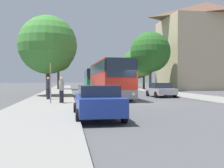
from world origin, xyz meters
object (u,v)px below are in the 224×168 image
at_px(parked_car_right_near, 160,90).
at_px(pedestrian_waiting_far, 61,90).
at_px(parked_car_left_curb, 98,101).
at_px(tree_left_far, 58,58).
at_px(bus_middle, 94,80).
at_px(tree_right_far, 136,64).
at_px(bus_stop_sign, 51,78).
at_px(tree_right_mid, 144,65).
at_px(bus_front, 109,79).
at_px(tree_left_near, 48,45).
at_px(tree_right_near, 150,52).
at_px(pedestrian_waiting_near, 48,88).

relative_size(parked_car_right_near, pedestrian_waiting_far, 2.30).
distance_m(parked_car_left_curb, tree_left_far, 36.48).
bearing_deg(parked_car_right_near, bus_middle, -69.37).
distance_m(bus_middle, tree_right_far, 15.85).
bearing_deg(parked_car_right_near, parked_car_left_curb, 59.16).
distance_m(bus_stop_sign, tree_right_mid, 30.67).
xyz_separation_m(bus_middle, parked_car_right_near, (5.56, -13.99, -1.00)).
distance_m(bus_middle, parked_car_right_near, 15.09).
bearing_deg(pedestrian_waiting_far, parked_car_right_near, 28.24).
height_order(bus_front, tree_left_far, tree_left_far).
bearing_deg(pedestrian_waiting_far, bus_front, 47.72).
bearing_deg(tree_left_near, pedestrian_waiting_far, -79.86).
distance_m(bus_front, tree_left_far, 23.80).
bearing_deg(tree_left_far, tree_right_near, -25.70).
bearing_deg(tree_right_mid, parked_car_left_curb, -109.62).
distance_m(pedestrian_waiting_far, tree_right_far, 36.14).
bearing_deg(parked_car_left_curb, parked_car_right_near, 59.63).
distance_m(parked_car_right_near, bus_stop_sign, 12.87).
xyz_separation_m(bus_middle, parked_car_left_curb, (-2.47, -28.02, -0.96)).
bearing_deg(pedestrian_waiting_far, tree_right_far, 59.46).
xyz_separation_m(bus_front, bus_middle, (-0.10, 14.79, -0.08)).
bearing_deg(tree_right_far, tree_left_far, -165.35).
xyz_separation_m(bus_middle, tree_left_near, (-5.88, -11.92, 3.60)).
relative_size(tree_left_far, tree_right_mid, 1.26).
xyz_separation_m(bus_front, parked_car_right_near, (5.46, 0.80, -1.08)).
bearing_deg(tree_left_near, bus_middle, 63.76).
height_order(bus_stop_sign, pedestrian_waiting_near, bus_stop_sign).
bearing_deg(tree_left_near, parked_car_right_near, -10.28).
height_order(parked_car_right_near, tree_left_near, tree_left_near).
relative_size(tree_left_near, tree_left_far, 1.03).
distance_m(pedestrian_waiting_far, tree_left_near, 10.22).
bearing_deg(tree_left_near, tree_right_near, 40.28).
bearing_deg(pedestrian_waiting_near, bus_middle, 34.61).
height_order(tree_right_near, tree_right_far, tree_right_near).
bearing_deg(pedestrian_waiting_near, parked_car_right_near, -20.59).
xyz_separation_m(bus_stop_sign, pedestrian_waiting_near, (-0.45, 3.84, -0.77)).
bearing_deg(parked_car_right_near, bus_front, 7.30).
height_order(bus_front, parked_car_right_near, bus_front).
xyz_separation_m(pedestrian_waiting_near, pedestrian_waiting_far, (1.18, -3.58, -0.02)).
distance_m(bus_stop_sign, pedestrian_waiting_near, 3.94).
bearing_deg(parked_car_left_curb, bus_stop_sign, 109.92).
bearing_deg(tree_right_near, parked_car_left_curb, -112.02).
height_order(pedestrian_waiting_near, tree_right_near, tree_right_near).
height_order(tree_left_far, tree_right_near, tree_right_near).
bearing_deg(parked_car_right_near, tree_right_near, -104.87).
height_order(tree_right_near, tree_right_mid, tree_right_near).
bearing_deg(pedestrian_waiting_far, tree_right_mid, 55.19).
bearing_deg(bus_front, tree_left_far, 103.25).
bearing_deg(bus_stop_sign, parked_car_left_curb, -69.50).
bearing_deg(parked_car_right_near, pedestrian_waiting_far, 34.70).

